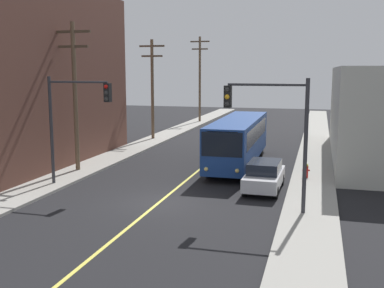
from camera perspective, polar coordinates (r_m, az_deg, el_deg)
name	(u,v)px	position (r m, az deg, el deg)	size (l,w,h in m)	color
ground_plane	(159,202)	(23.38, -4.00, -7.12)	(120.00, 120.00, 0.00)	black
sidewalk_left	(111,158)	(35.08, -9.80, -1.67)	(2.50, 90.00, 0.15)	gray
sidewalk_right	(313,169)	(31.84, 14.60, -2.91)	(2.50, 90.00, 0.15)	gray
lane_stripe_center	(221,152)	(37.51, 3.58, -0.97)	(0.16, 60.00, 0.01)	#D8CC4C
building_left_brick	(9,76)	(35.20, -21.47, 7.69)	(10.00, 17.57, 12.13)	brown
city_bus	(239,139)	(32.17, 5.71, 0.61)	(2.67, 12.18, 3.20)	navy
parked_car_silver	(264,175)	(25.67, 8.82, -3.80)	(1.90, 4.44, 1.62)	#B7B7BC
utility_pole_near	(75,90)	(30.42, -14.09, 6.46)	(2.40, 0.28, 9.28)	brown
utility_pole_mid	(152,84)	(43.68, -4.86, 7.26)	(2.40, 0.28, 9.12)	brown
utility_pole_far	(200,75)	(58.49, 0.96, 8.38)	(2.40, 0.28, 10.42)	brown
traffic_signal_left_corner	(75,110)	(26.36, -14.06, 3.99)	(3.75, 0.48, 6.00)	#2D2D33
traffic_signal_right_corner	(271,120)	(21.06, 9.60, 2.94)	(3.75, 0.48, 6.00)	#2D2D33
fire_hydrant	(306,170)	(28.65, 13.74, -3.15)	(0.44, 0.26, 0.84)	red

